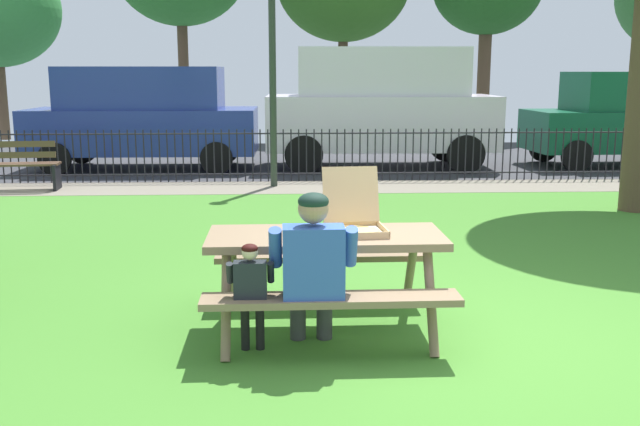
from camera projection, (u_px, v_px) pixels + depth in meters
ground at (411, 269)px, 7.41m from camera, size 28.00×12.00×0.02m
cobblestone_walkway at (360, 187)px, 12.60m from camera, size 28.00×1.40×0.01m
street_asphalt at (341, 158)px, 16.78m from camera, size 28.00×7.13×0.01m
picnic_table_foreground at (326, 256)px, 5.53m from camera, size 1.81×1.50×0.79m
pizza_box_open at (354, 220)px, 5.55m from camera, size 0.48×0.56×0.48m
adult_at_table at (313, 266)px, 5.02m from camera, size 0.61×0.59×1.19m
child_at_table at (251, 288)px, 5.00m from camera, size 0.33×0.32×0.84m
iron_fence_streetside at (356, 155)px, 13.19m from camera, size 21.30×0.03×0.96m
park_bench_left at (9, 166)px, 12.12m from camera, size 1.63×0.59×0.85m
lamp_post_walkway at (272, 43)px, 12.20m from camera, size 0.28×0.28×4.03m
parked_car_left at (144, 116)px, 14.76m from camera, size 4.61×1.98×2.08m
parked_car_center at (381, 105)px, 14.93m from camera, size 4.74×2.15×2.46m
parked_car_right at (622, 118)px, 15.22m from camera, size 3.97×1.97×1.98m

